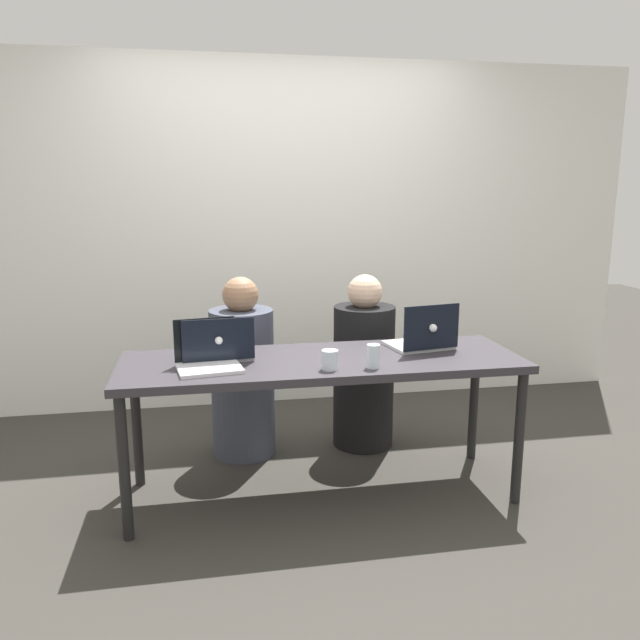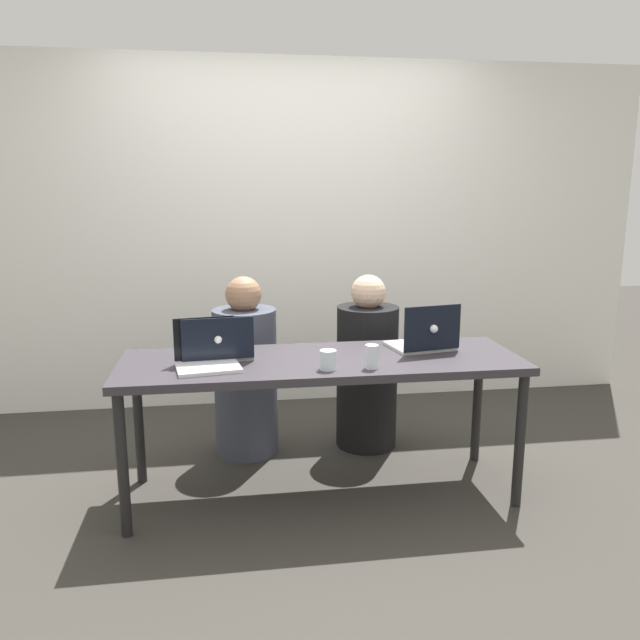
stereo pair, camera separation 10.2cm
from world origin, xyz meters
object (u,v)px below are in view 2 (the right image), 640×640
object	(u,v)px
laptop_back_left	(217,350)
water_glass_right	(372,358)
person_on_left	(246,376)
laptop_front_left	(207,357)
laptop_back_right	(424,340)
water_glass_center	(328,361)
person_on_right	(367,371)

from	to	relation	value
laptop_back_left	water_glass_right	xyz separation A→B (m)	(0.71, -0.26, 0.00)
person_on_left	laptop_front_left	world-z (taller)	person_on_left
person_on_left	water_glass_right	bearing A→B (deg)	111.73
laptop_back_right	water_glass_center	xyz separation A→B (m)	(-0.55, -0.28, -0.01)
water_glass_center	person_on_right	bearing A→B (deg)	64.97
laptop_back_left	water_glass_right	distance (m)	0.76
laptop_front_left	water_glass_center	bearing A→B (deg)	-21.58
water_glass_right	laptop_back_left	bearing A→B (deg)	159.61
laptop_front_left	water_glass_center	world-z (taller)	laptop_front_left
person_on_left	person_on_right	xyz separation A→B (m)	(0.72, 0.00, -0.00)
person_on_right	laptop_back_left	world-z (taller)	person_on_right
laptop_back_right	person_on_left	bearing A→B (deg)	-38.90
laptop_front_left	water_glass_right	xyz separation A→B (m)	(0.76, -0.14, -0.00)
person_on_right	water_glass_right	world-z (taller)	person_on_right
person_on_left	water_glass_right	distance (m)	1.01
person_on_left	person_on_right	size ratio (longest dim) A/B	1.01
laptop_front_left	laptop_back_right	size ratio (longest dim) A/B	0.90
laptop_back_left	water_glass_right	world-z (taller)	laptop_back_left
laptop_back_right	laptop_back_left	bearing A→B (deg)	-9.04
person_on_left	water_glass_center	world-z (taller)	person_on_left
laptop_front_left	person_on_right	bearing A→B (deg)	26.42
water_glass_center	water_glass_right	size ratio (longest dim) A/B	0.82
laptop_front_left	water_glass_center	xyz separation A→B (m)	(0.56, -0.13, -0.01)
water_glass_center	water_glass_right	distance (m)	0.20
person_on_right	laptop_front_left	bearing A→B (deg)	46.22
water_glass_center	water_glass_right	xyz separation A→B (m)	(0.20, -0.01, 0.01)
person_on_left	laptop_back_left	bearing A→B (deg)	60.17
person_on_right	water_glass_center	bearing A→B (deg)	76.06
laptop_front_left	water_glass_right	bearing A→B (deg)	-19.03
person_on_right	laptop_front_left	size ratio (longest dim) A/B	3.28
laptop_back_right	laptop_front_left	bearing A→B (deg)	-2.59
person_on_left	water_glass_center	bearing A→B (deg)	101.08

